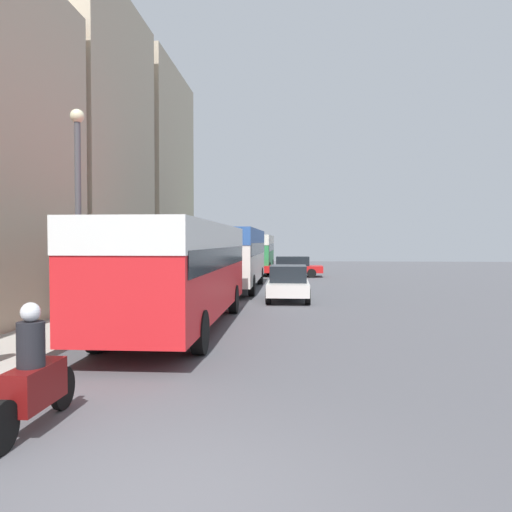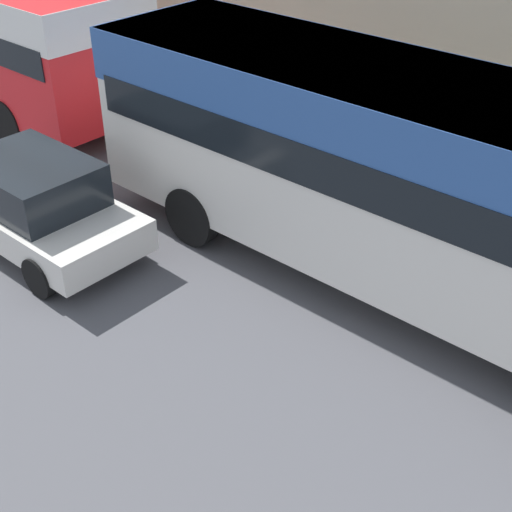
{
  "view_description": "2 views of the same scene",
  "coord_description": "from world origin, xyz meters",
  "views": [
    {
      "loc": [
        1.22,
        -4.63,
        2.53
      ],
      "look_at": [
        -0.65,
        21.03,
        1.79
      ],
      "focal_mm": 35.0,
      "sensor_mm": 36.0,
      "label": 1
    },
    {
      "loc": [
        6.16,
        25.81,
        6.25
      ],
      "look_at": [
        -0.01,
        20.37,
        0.88
      ],
      "focal_mm": 50.0,
      "sensor_mm": 36.0,
      "label": 2
    }
  ],
  "objects": [
    {
      "name": "lamp_post",
      "position": [
        -4.35,
        8.0,
        3.62
      ],
      "size": [
        0.36,
        0.36,
        5.82
      ],
      "color": "#47474C",
      "rests_on": "sidewalk"
    },
    {
      "name": "pedestrian_near_curb",
      "position": [
        -5.74,
        10.32,
        1.03
      ],
      "size": [
        0.35,
        0.35,
        1.71
      ],
      "color": "#232838",
      "rests_on": "sidewalk"
    },
    {
      "name": "ground_plane",
      "position": [
        0.0,
        0.0,
        0.0
      ],
      "size": [
        120.0,
        120.0,
        0.0
      ],
      "primitive_type": "plane",
      "color": "#515156"
    },
    {
      "name": "bus_third_in_line",
      "position": [
        -1.68,
        35.62,
        1.98
      ],
      "size": [
        2.52,
        9.53,
        3.04
      ],
      "color": "#2D8447",
      "rests_on": "ground_plane"
    },
    {
      "name": "bus_following",
      "position": [
        -1.82,
        21.62,
        2.06
      ],
      "size": [
        2.59,
        10.39,
        3.18
      ],
      "color": "silver",
      "rests_on": "ground_plane"
    },
    {
      "name": "motorcycle_behind_lead",
      "position": [
        -2.23,
        1.76,
        0.68
      ],
      "size": [
        0.38,
        2.24,
        1.73
      ],
      "color": "maroon",
      "rests_on": "ground_plane"
    },
    {
      "name": "car_far_curb",
      "position": [
        1.05,
        16.63,
        0.78
      ],
      "size": [
        1.8,
        3.8,
        1.52
      ],
      "color": "silver",
      "rests_on": "ground_plane"
    },
    {
      "name": "bus_lead",
      "position": [
        -2.03,
        9.6,
        1.97
      ],
      "size": [
        2.66,
        10.47,
        3.03
      ],
      "color": "red",
      "rests_on": "ground_plane"
    },
    {
      "name": "building_far_terrace",
      "position": [
        -9.43,
        17.66,
        6.8
      ],
      "size": [
        6.46,
        8.46,
        13.6
      ],
      "color": "#BCAD93",
      "rests_on": "ground_plane"
    },
    {
      "name": "car_crossing",
      "position": [
        1.25,
        31.34,
        0.77
      ],
      "size": [
        4.28,
        1.97,
        1.47
      ],
      "rotation": [
        0.0,
        0.0,
        1.57
      ],
      "color": "red",
      "rests_on": "ground_plane"
    },
    {
      "name": "building_end_row",
      "position": [
        -9.34,
        27.69,
        6.84
      ],
      "size": [
        6.28,
        9.73,
        13.68
      ],
      "color": "#BCAD93",
      "rests_on": "ground_plane"
    }
  ]
}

